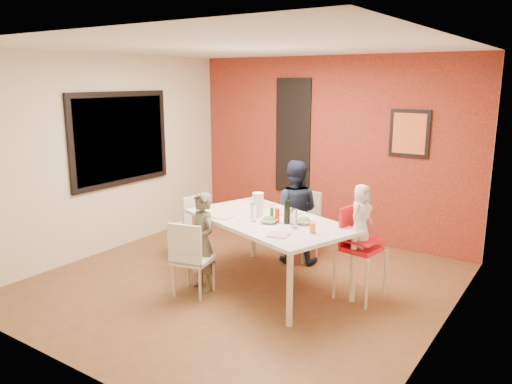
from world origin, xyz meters
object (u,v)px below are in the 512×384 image
Objects in this scene: toddler at (361,215)px; paper_towel_roll at (258,205)px; chair_left at (192,222)px; high_chair at (357,244)px; wine_bottle at (287,212)px; chair_near at (190,255)px; chair_far at (303,221)px; child_far at (294,212)px; dining_table at (269,225)px; child_near at (202,242)px.

toddler is 1.18m from paper_towel_roll.
chair_left is 0.86× the size of high_chair.
wine_bottle is at bearing -6.00° from paper_towel_roll.
chair_near is 0.84× the size of high_chair.
child_far reaches higher than chair_far.
dining_table is 2.49× the size of chair_left.
chair_near reaches higher than dining_table.
paper_towel_roll is (-1.14, -0.27, 0.01)m from toddler.
toddler is (0.03, -0.01, 0.33)m from high_chair.
paper_towel_roll is at bearing 177.74° from dining_table.
high_chair is 1.50× the size of toddler.
wine_bottle reaches higher than high_chair.
chair_far is 1.50m from chair_left.
wine_bottle reaches higher than chair_left.
paper_towel_roll is (1.21, -0.21, 0.46)m from chair_left.
wine_bottle is (0.82, 0.69, 0.46)m from chair_near.
chair_left is 2.34m from high_chair.
child_far is at bearing 115.24° from wine_bottle.
chair_left is 1.71m from wine_bottle.
dining_table is 0.95m from chair_near.
chair_near is 3.02× the size of paper_towel_roll.
chair_left is 2.40m from toddler.
child_near is 1.67× the size of toddler.
chair_far is 1.18m from paper_towel_roll.
dining_table is 0.88m from child_far.
high_chair reaches higher than chair_far.
child_far reaches higher than high_chair.
chair_near is at bearing 52.77° from chair_left.
toddler is at bearing 47.60° from child_near.
chair_left is (-1.36, 0.22, -0.25)m from dining_table.
wine_bottle is (-0.73, -0.31, -0.00)m from toddler.
child_near reaches higher than paper_towel_roll.
child_near is 4.00× the size of paper_towel_roll.
chair_far is 0.66× the size of child_far.
dining_table is 2.44× the size of chair_far.
high_chair is 0.84m from wine_bottle.
chair_near is 0.98× the size of chair_left.
chair_far is 1.39m from high_chair.
high_chair reaches higher than dining_table.
dining_table is 2.14× the size of high_chair.
chair_near is (-0.56, -0.73, -0.26)m from dining_table.
child_near reaches higher than chair_near.
child_far is at bearing 90.67° from paper_towel_roll.
chair_left is 1.07m from child_near.
child_near reaches higher than dining_table.
chair_left reaches higher than chair_near.
high_chair is (1.52, 1.01, 0.13)m from chair_near.
paper_towel_roll is (0.01, -0.86, 0.27)m from child_far.
toddler is (1.15, -0.83, 0.44)m from chair_far.
high_chair is 1.27m from child_far.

